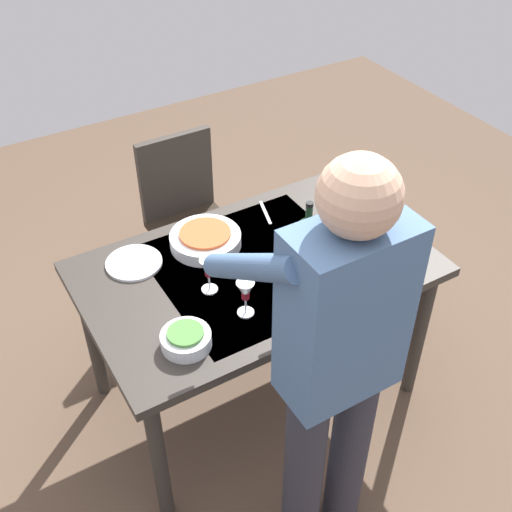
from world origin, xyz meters
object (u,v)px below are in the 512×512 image
object	(u,v)px
dinner_plate_near	(134,263)
serving_bowl_pasta	(205,239)
side_bowl_salad	(186,339)
wine_bottle	(307,241)
wine_glass_left	(208,269)
chair_near	(186,211)
dining_table	(256,281)
water_cup_near_right	(298,275)
water_cup_far_left	(379,245)
water_cup_near_left	(410,236)
person_server	(335,360)
wine_glass_right	(245,292)

from	to	relation	value
dinner_plate_near	serving_bowl_pasta	bearing A→B (deg)	172.78
side_bowl_salad	dinner_plate_near	world-z (taller)	side_bowl_salad
serving_bowl_pasta	dinner_plate_near	distance (m)	0.31
dinner_plate_near	wine_bottle	bearing A→B (deg)	150.09
wine_glass_left	dinner_plate_near	world-z (taller)	wine_glass_left
chair_near	wine_glass_left	bearing A→B (deg)	71.03
dining_table	side_bowl_salad	bearing A→B (deg)	29.97
chair_near	side_bowl_salad	xyz separation A→B (m)	(0.50, 1.07, 0.28)
water_cup_near_right	side_bowl_salad	size ratio (longest dim) A/B	0.61
chair_near	dining_table	bearing A→B (deg)	85.53
chair_near	water_cup_far_left	size ratio (longest dim) A/B	10.33
wine_bottle	side_bowl_salad	bearing A→B (deg)	14.73
water_cup_near_left	water_cup_near_right	xyz separation A→B (m)	(0.54, -0.02, 0.01)
person_server	dinner_plate_near	distance (m)	1.02
wine_bottle	wine_glass_left	bearing A→B (deg)	-7.29
wine_glass_left	wine_glass_right	size ratio (longest dim) A/B	1.00
wine_glass_left	serving_bowl_pasta	xyz separation A→B (m)	(-0.11, -0.26, -0.07)
dinner_plate_near	wine_glass_right	bearing A→B (deg)	117.54
dining_table	person_server	world-z (taller)	person_server
wine_bottle	water_cup_far_left	world-z (taller)	wine_bottle
wine_glass_left	dinner_plate_near	distance (m)	0.37
water_cup_near_left	wine_glass_left	bearing A→B (deg)	-11.86
water_cup_near_right	wine_glass_right	bearing A→B (deg)	6.11
wine_glass_right	water_cup_near_left	world-z (taller)	wine_glass_right
wine_glass_left	wine_glass_right	world-z (taller)	same
water_cup_near_right	dinner_plate_near	world-z (taller)	water_cup_near_right
dining_table	person_server	xyz separation A→B (m)	(0.13, 0.70, 0.27)
water_cup_far_left	serving_bowl_pasta	xyz separation A→B (m)	(0.59, -0.41, -0.01)
person_server	water_cup_near_right	world-z (taller)	person_server
wine_bottle	dining_table	bearing A→B (deg)	-25.22
wine_glass_right	water_cup_near_right	xyz separation A→B (m)	(-0.25, -0.03, -0.05)
dining_table	water_cup_far_left	world-z (taller)	water_cup_far_left
chair_near	wine_glass_right	xyz separation A→B (m)	(0.24, 1.03, 0.35)
serving_bowl_pasta	dinner_plate_near	size ratio (longest dim) A/B	1.30
wine_bottle	water_cup_near_left	size ratio (longest dim) A/B	3.23
chair_near	dinner_plate_near	size ratio (longest dim) A/B	3.96
dining_table	wine_glass_right	world-z (taller)	wine_glass_right
dining_table	serving_bowl_pasta	size ratio (longest dim) A/B	4.69
dining_table	water_cup_near_left	world-z (taller)	water_cup_near_left
wine_bottle	side_bowl_salad	world-z (taller)	wine_bottle
water_cup_near_left	serving_bowl_pasta	xyz separation A→B (m)	(0.74, -0.44, -0.01)
wine_glass_left	dinner_plate_near	xyz separation A→B (m)	(0.19, -0.30, -0.10)
wine_glass_left	water_cup_near_left	distance (m)	0.87
person_server	wine_bottle	size ratio (longest dim) A/B	5.71
wine_glass_right	water_cup_near_right	size ratio (longest dim) A/B	1.38
chair_near	water_cup_far_left	distance (m)	1.13
chair_near	water_cup_far_left	world-z (taller)	chair_near
water_cup_near_right	serving_bowl_pasta	distance (m)	0.46
wine_glass_left	water_cup_near_left	xyz separation A→B (m)	(-0.85, 0.18, -0.06)
side_bowl_salad	water_cup_near_right	bearing A→B (deg)	-173.26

